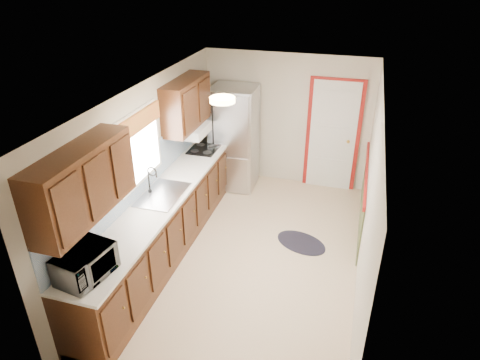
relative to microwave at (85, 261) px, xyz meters
The scene contains 8 objects.
room_shell 2.29m from the microwave, 58.39° to the left, with size 3.20×5.20×2.52m.
kitchen_run 1.69m from the microwave, 91.22° to the left, with size 0.63×4.00×2.20m.
back_wall_trim 4.71m from the microwave, 62.21° to the left, with size 1.12×2.30×2.08m.
ceiling_fixture 2.32m from the microwave, 62.78° to the left, with size 0.30×0.30×0.06m, color #FFD88C.
microwave is the anchor object (origin of this frame).
refrigerator 4.02m from the microwave, 84.99° to the left, with size 0.80×0.79×1.87m.
rug 3.30m from the microwave, 53.01° to the left, with size 0.79×0.51×0.01m, color black.
cooktop 3.36m from the microwave, 89.83° to the left, with size 0.45×0.54×0.02m, color black.
Camera 1 is at (1.25, -4.78, 3.86)m, focal length 32.00 mm.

